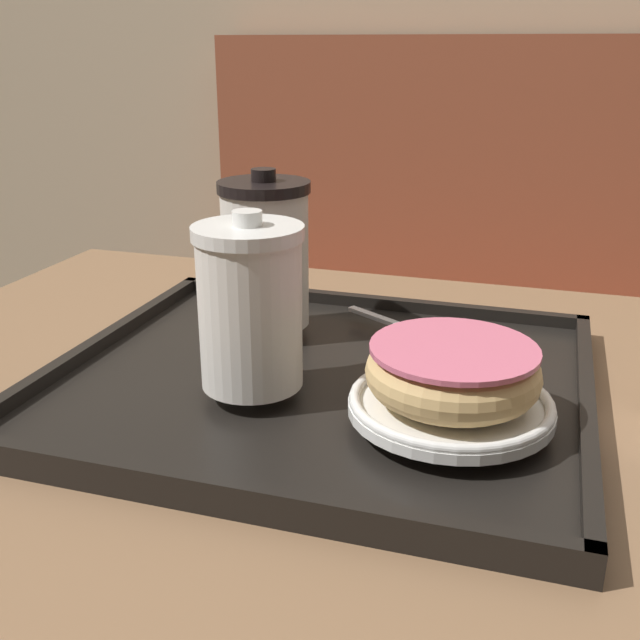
% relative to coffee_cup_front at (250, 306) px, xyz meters
% --- Properties ---
extents(booth_bench, '(1.24, 0.44, 1.00)m').
position_rel_coffee_cup_front_xyz_m(booth_bench, '(0.12, 0.92, -0.48)').
color(booth_bench, brown).
rests_on(booth_bench, ground_plane).
extents(cafe_table, '(0.87, 0.69, 0.70)m').
position_rel_coffee_cup_front_xyz_m(cafe_table, '(0.02, 0.06, -0.25)').
color(cafe_table, '#846042').
rests_on(cafe_table, ground_plane).
extents(serving_tray, '(0.44, 0.39, 0.02)m').
position_rel_coffee_cup_front_xyz_m(serving_tray, '(0.04, 0.05, -0.08)').
color(serving_tray, black).
rests_on(serving_tray, cafe_table).
extents(coffee_cup_front, '(0.09, 0.09, 0.14)m').
position_rel_coffee_cup_front_xyz_m(coffee_cup_front, '(0.00, 0.00, 0.00)').
color(coffee_cup_front, white).
rests_on(coffee_cup_front, serving_tray).
extents(coffee_cup_rear, '(0.09, 0.09, 0.15)m').
position_rel_coffee_cup_front_xyz_m(coffee_cup_rear, '(-0.04, 0.13, 0.00)').
color(coffee_cup_rear, white).
rests_on(coffee_cup_rear, serving_tray).
extents(plate_with_chocolate_donut, '(0.15, 0.15, 0.01)m').
position_rel_coffee_cup_front_xyz_m(plate_with_chocolate_donut, '(0.16, -0.00, -0.06)').
color(plate_with_chocolate_donut, white).
rests_on(plate_with_chocolate_donut, serving_tray).
extents(donut_chocolate_glazed, '(0.13, 0.13, 0.04)m').
position_rel_coffee_cup_front_xyz_m(donut_chocolate_glazed, '(0.16, -0.00, -0.03)').
color(donut_chocolate_glazed, '#DBB270').
rests_on(donut_chocolate_glazed, plate_with_chocolate_donut).
extents(spoon, '(0.14, 0.09, 0.01)m').
position_rel_coffee_cup_front_xyz_m(spoon, '(0.13, 0.13, -0.06)').
color(spoon, silver).
rests_on(spoon, serving_tray).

